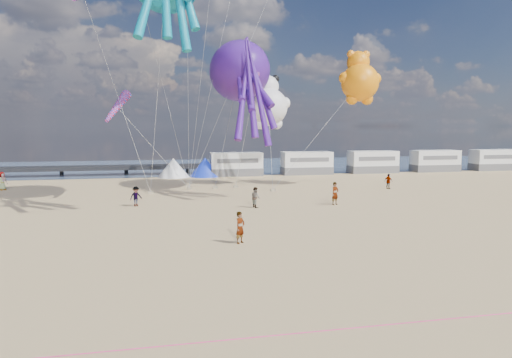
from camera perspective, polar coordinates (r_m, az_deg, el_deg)
name	(u,v)px	position (r m, az deg, el deg)	size (l,w,h in m)	color
ground	(248,281)	(19.25, -1.01, -12.68)	(120.00, 120.00, 0.00)	tan
water	(184,166)	(73.21, -9.02, 1.56)	(120.00, 120.00, 0.00)	#3E5777
motorhome_0	(236,164)	(58.81, -2.49, 1.86)	(6.60, 2.50, 3.00)	silver
motorhome_1	(307,163)	(61.05, 6.35, 2.00)	(6.60, 2.50, 3.00)	silver
motorhome_2	(373,162)	(64.62, 14.39, 2.09)	(6.60, 2.50, 3.00)	silver
motorhome_3	(435,161)	(69.31, 21.47, 2.13)	(6.60, 2.50, 3.00)	silver
motorhome_4	(494,160)	(74.92, 27.57, 2.14)	(6.60, 2.50, 3.00)	silver
tent_white	(173,168)	(58.10, -10.30, 1.41)	(4.00, 4.00, 2.40)	white
tent_blue	(205,167)	(58.33, -6.37, 1.49)	(4.00, 4.00, 2.40)	#1933CC
rope_line	(278,335)	(14.72, 2.81, -18.91)	(0.03, 0.03, 34.00)	#F2338C
standing_person	(240,227)	(24.99, -1.99, -6.07)	(0.64, 0.42, 1.75)	tan
beachgoer_0	(2,181)	(52.17, -29.13, -0.22)	(0.66, 0.44, 1.82)	#7F6659
beachgoer_1	(255,197)	(35.85, -0.07, -2.30)	(0.79, 0.52, 1.62)	#7F6659
beachgoer_2	(136,196)	(37.64, -14.78, -2.11)	(0.77, 0.60, 1.59)	#7F6659
beachgoer_3	(388,181)	(48.35, 16.23, -0.29)	(1.00, 0.58, 1.55)	#7F6659
beachgoer_5	(335,193)	(37.62, 9.87, -1.79)	(1.72, 0.55, 1.86)	#7F6659
sandbag_a	(151,192)	(44.43, -13.05, -1.65)	(0.50, 0.35, 0.22)	gray
sandbag_b	(215,187)	(46.98, -5.16, -1.06)	(0.50, 0.35, 0.22)	gray
sandbag_c	(273,190)	(44.96, 2.12, -1.39)	(0.50, 0.35, 0.22)	gray
sandbag_d	(236,187)	(47.53, -2.56, -0.95)	(0.50, 0.35, 0.22)	gray
sandbag_e	(189,188)	(46.57, -8.37, -1.17)	(0.50, 0.35, 0.22)	gray
kite_octopus_purple	(239,71)	(46.61, -2.09, 13.32)	(4.72, 11.01, 12.58)	#421782
kite_panda	(269,107)	(49.12, 1.58, 8.98)	(4.89, 4.60, 6.90)	white
kite_teddy_orange	(360,82)	(49.25, 12.86, 11.68)	(4.71, 4.43, 6.65)	orange
windsock_mid	(258,67)	(44.87, 0.25, 13.84)	(1.00, 6.49, 6.49)	red
windsock_right	(117,107)	(41.85, -16.98, 8.60)	(0.90, 5.24, 5.24)	red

